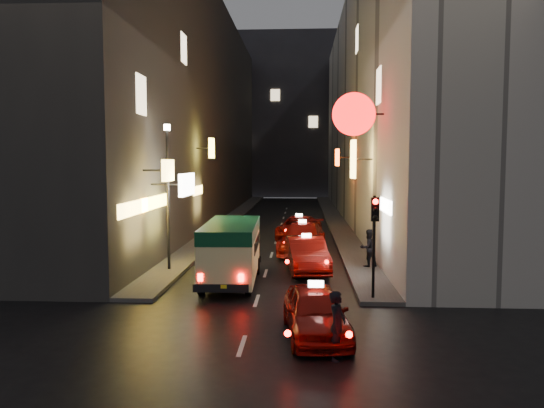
% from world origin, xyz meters
% --- Properties ---
extents(building_left, '(7.66, 52.00, 18.00)m').
position_xyz_m(building_left, '(-8.00, 33.99, 9.00)').
color(building_left, '#33312F').
rests_on(building_left, ground).
extents(building_right, '(8.18, 52.00, 18.00)m').
position_xyz_m(building_right, '(8.00, 33.99, 9.00)').
color(building_right, '#BAB3AB').
rests_on(building_right, ground).
extents(building_far, '(30.00, 10.00, 22.00)m').
position_xyz_m(building_far, '(0.00, 66.00, 11.00)').
color(building_far, '#343439').
rests_on(building_far, ground).
extents(sidewalk_left, '(1.50, 52.00, 0.15)m').
position_xyz_m(sidewalk_left, '(-4.25, 34.00, 0.07)').
color(sidewalk_left, '#4E4B48').
rests_on(sidewalk_left, ground).
extents(sidewalk_right, '(1.50, 52.00, 0.15)m').
position_xyz_m(sidewalk_right, '(4.25, 34.00, 0.07)').
color(sidewalk_right, '#4E4B48').
rests_on(sidewalk_right, ground).
extents(minibus, '(2.16, 5.68, 2.41)m').
position_xyz_m(minibus, '(-1.20, 11.01, 1.52)').
color(minibus, '#F4E998').
rests_on(minibus, ground).
extents(taxi_near, '(2.61, 5.23, 1.77)m').
position_xyz_m(taxi_near, '(1.94, 4.87, 0.80)').
color(taxi_near, maroon).
rests_on(taxi_near, ground).
extents(taxi_second, '(2.90, 5.71, 1.91)m').
position_xyz_m(taxi_second, '(1.75, 13.52, 0.87)').
color(taxi_second, maroon).
rests_on(taxi_second, ground).
extents(taxi_third, '(2.96, 5.99, 2.01)m').
position_xyz_m(taxi_third, '(1.58, 18.32, 0.92)').
color(taxi_third, maroon).
rests_on(taxi_third, ground).
extents(taxi_far, '(2.86, 5.47, 1.83)m').
position_xyz_m(taxi_far, '(1.38, 23.12, 0.83)').
color(taxi_far, maroon).
rests_on(taxi_far, ground).
extents(pedestrian_crossing, '(0.61, 0.74, 1.92)m').
position_xyz_m(pedestrian_crossing, '(2.41, 3.17, 0.96)').
color(pedestrian_crossing, black).
rests_on(pedestrian_crossing, ground).
extents(pedestrian_sidewalk, '(0.83, 0.72, 1.89)m').
position_xyz_m(pedestrian_sidewalk, '(4.51, 14.02, 1.09)').
color(pedestrian_sidewalk, black).
rests_on(pedestrian_sidewalk, sidewalk_right).
extents(traffic_light, '(0.26, 0.43, 3.50)m').
position_xyz_m(traffic_light, '(4.00, 8.47, 2.69)').
color(traffic_light, black).
rests_on(traffic_light, sidewalk_right).
extents(lamp_post, '(0.28, 0.28, 6.22)m').
position_xyz_m(lamp_post, '(-4.20, 13.00, 3.72)').
color(lamp_post, black).
rests_on(lamp_post, sidewalk_left).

